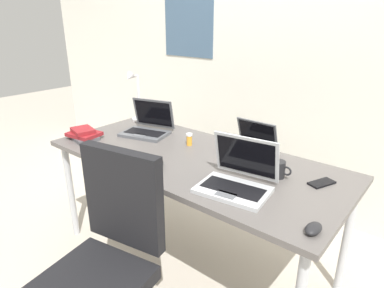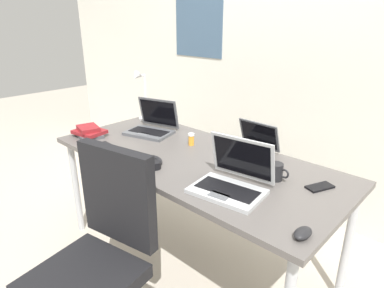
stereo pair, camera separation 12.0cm
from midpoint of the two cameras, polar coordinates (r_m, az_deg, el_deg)
The scene contains 15 objects.
ground_plane at distance 2.37m, azimuth -1.53°, elevation -18.89°, with size 12.00×12.00×0.00m, color #B7AD9E.
wall_back at distance 2.75m, azimuth 13.97°, elevation 15.83°, with size 6.00×0.13×2.60m.
desk at distance 2.00m, azimuth -1.72°, elevation -3.68°, with size 1.80×0.80×0.74m.
desk_lamp at distance 2.65m, azimuth -10.99°, elevation 7.94°, with size 0.12×0.18×0.40m.
laptop_center at distance 2.39m, azimuth -9.04°, elevation 2.84°, with size 0.37×0.34×0.23m.
laptop_far_corner at distance 2.03m, azimuth 8.12°, elevation -0.56°, with size 0.27×0.25×0.19m.
laptop_by_keyboard at distance 1.61m, azimuth 5.59°, elevation -6.06°, with size 0.37×0.33×0.24m.
external_keyboard at distance 2.07m, azimuth -15.70°, elevation -1.61°, with size 0.33×0.12×0.02m, color black.
computer_mouse at distance 1.38m, azimuth 17.69°, elevation -13.67°, with size 0.06×0.10×0.03m, color black.
cell_phone at distance 1.76m, azimuth 19.51°, elevation -6.33°, with size 0.06×0.14×0.01m, color black.
headphones at distance 1.88m, azimuth -9.45°, elevation -3.29°, with size 0.21×0.18×0.04m.
pill_bottle at distance 2.14m, azimuth -2.07°, elevation 0.81°, with size 0.04×0.04×0.08m.
book_stack at distance 2.39m, azimuth -19.40°, elevation 1.59°, with size 0.23×0.19×0.07m.
coffee_mug at distance 1.76m, azimuth 12.64°, elevation -4.26°, with size 0.11×0.08×0.09m.
office_chair at distance 1.71m, azimuth -16.88°, elevation -21.02°, with size 0.52×0.57×0.97m.
Camera 1 is at (1.16, -1.40, 1.52)m, focal length 31.17 mm.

